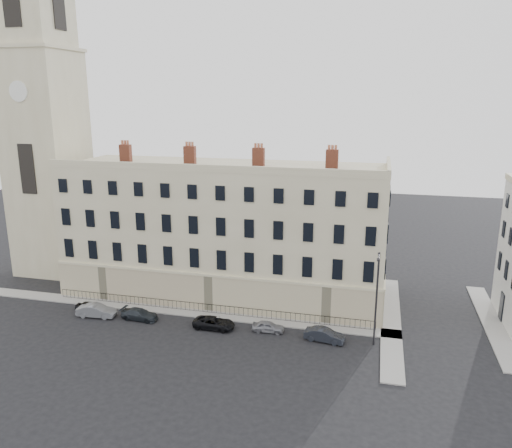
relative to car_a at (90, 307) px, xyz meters
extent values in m
plane|color=black|center=(18.37, -2.80, -0.53)|extent=(160.00, 160.00, 0.00)
cube|color=#C0B68F|center=(12.37, 9.20, 6.97)|extent=(36.00, 12.00, 15.00)
cube|color=#C4B993|center=(12.37, 3.12, 1.47)|extent=(36.10, 0.18, 4.00)
cube|color=#C4B993|center=(30.45, 9.20, 1.47)|extent=(0.18, 12.10, 4.00)
cube|color=#C0B68F|center=(12.37, 3.35, 14.87)|extent=(36.00, 0.35, 0.80)
cube|color=#C0B68F|center=(30.22, 9.20, 14.87)|extent=(0.35, 12.00, 0.80)
cube|color=brown|center=(0.37, 9.20, 15.47)|extent=(1.30, 0.70, 2.00)
cube|color=brown|center=(8.37, 9.20, 15.47)|extent=(1.30, 0.70, 2.00)
cube|color=brown|center=(16.37, 9.20, 15.47)|extent=(1.30, 0.70, 2.00)
cube|color=brown|center=(24.37, 9.20, 15.47)|extent=(1.30, 0.70, 2.00)
cube|color=#C0B68F|center=(-11.63, 11.20, 13.47)|extent=(8.00, 8.00, 28.00)
cube|color=#C0B68F|center=(-11.63, 11.20, 32.47)|extent=(7.04, 7.04, 10.00)
cylinder|color=white|center=(-11.63, 7.14, 22.47)|extent=(2.40, 0.14, 2.40)
cube|color=gray|center=(8.37, 2.20, -0.47)|extent=(48.00, 2.00, 0.12)
cube|color=gray|center=(31.37, 5.20, -0.47)|extent=(2.00, 24.00, 0.12)
cube|color=gray|center=(41.37, 7.20, -0.47)|extent=(2.00, 20.00, 0.12)
cube|color=black|center=(12.37, 2.60, 0.49)|extent=(35.00, 0.04, 0.04)
cube|color=black|center=(12.37, 2.60, -0.41)|extent=(35.00, 0.04, 0.04)
imported|color=black|center=(0.00, 0.00, 0.00)|extent=(3.24, 1.56, 1.06)
imported|color=slate|center=(1.39, -1.04, 0.14)|extent=(4.18, 1.76, 1.34)
imported|color=#21272D|center=(6.08, -0.56, 0.04)|extent=(4.02, 1.83, 1.14)
imported|color=black|center=(14.23, -0.65, 0.05)|extent=(4.20, 1.98, 1.16)
imported|color=gray|center=(19.61, -0.07, 0.01)|extent=(3.24, 1.46, 1.08)
imported|color=#20232B|center=(25.19, -0.70, 0.09)|extent=(3.94, 1.82, 1.25)
cylinder|color=#28272B|center=(29.73, -0.27, 3.97)|extent=(0.18, 0.18, 9.01)
cylinder|color=#28272B|center=(29.69, -1.05, 8.37)|extent=(0.21, 1.69, 0.11)
cube|color=#28272B|center=(29.64, -1.84, 8.31)|extent=(0.23, 0.57, 0.14)
camera|label=1|loc=(29.25, -43.88, 21.93)|focal=35.00mm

